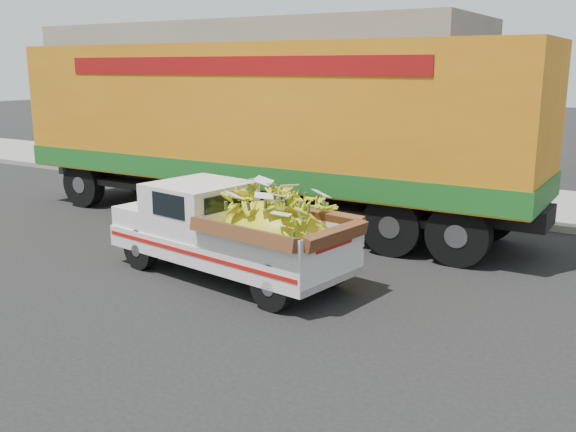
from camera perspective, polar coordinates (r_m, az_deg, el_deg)
The scene contains 6 objects.
ground at distance 11.14m, azimuth -9.93°, elevation -4.48°, with size 100.00×100.00×0.00m, color black.
curb at distance 15.97m, azimuth 4.46°, elevation 1.34°, with size 60.00×0.25×0.15m, color gray.
sidewalk at distance 17.83m, azimuth 7.56°, elevation 2.50°, with size 60.00×4.00×0.14m, color gray.
building_left at distance 26.63m, azimuth -3.02°, elevation 11.36°, with size 18.00×6.00×5.00m, color gray.
pickup_truck at distance 10.09m, azimuth -4.04°, elevation -1.49°, with size 4.39×2.13×1.48m.
semi_trailer at distance 13.88m, azimuth -2.38°, elevation 8.13°, with size 12.01×2.59×3.80m.
Camera 1 is at (7.11, -7.89, 3.34)m, focal length 40.00 mm.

